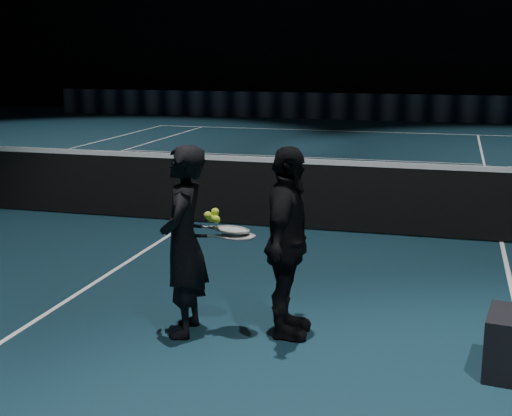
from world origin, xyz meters
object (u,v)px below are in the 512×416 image
Objects in this scene: player_a at (184,242)px; player_b at (287,243)px; racket_upper at (232,230)px; racket_lower at (238,236)px; tennis_balls at (214,217)px.

player_a is 1.00× the size of player_b.
player_a reaches higher than racket_upper.
player_b is at bearing -0.00° from racket_lower.
player_a is 0.85m from player_b.
racket_lower is at bearing 99.58° from player_b.
tennis_balls reaches higher than racket_lower.
racket_lower is at bearing 11.00° from tennis_balls.
player_a is 0.45m from racket_lower.
player_b reaches higher than racket_lower.
racket_upper is at bearing 26.04° from tennis_balls.
player_a is 2.34× the size of racket_upper.
player_b is at bearing 11.99° from tennis_balls.
player_a is at bearing 180.00° from racket_lower.
player_b reaches higher than racket_upper.
player_b reaches higher than tennis_balls.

